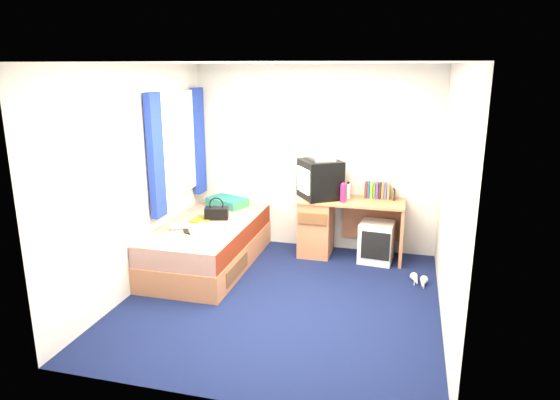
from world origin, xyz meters
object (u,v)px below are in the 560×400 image
(crt_tv, at_px, (320,179))
(pink_water_bottle, at_px, (343,194))
(bed, at_px, (209,244))
(towel, at_px, (208,229))
(aerosol_can, at_px, (348,191))
(magazine, at_px, (202,220))
(vcr, at_px, (321,157))
(picture_frame, at_px, (394,194))
(storage_cube, at_px, (377,242))
(pillow, at_px, (227,202))
(water_bottle, at_px, (180,227))
(handbag, at_px, (217,213))
(colour_swatch_fan, at_px, (188,237))
(desk, at_px, (330,224))
(white_heels, at_px, (419,281))
(remote_control, at_px, (186,232))

(crt_tv, relative_size, pink_water_bottle, 3.02)
(bed, xyz_separation_m, towel, (0.15, -0.36, 0.32))
(aerosol_can, height_order, magazine, aerosol_can)
(vcr, height_order, pink_water_bottle, vcr)
(aerosol_can, relative_size, towel, 0.70)
(picture_frame, xyz_separation_m, towel, (-1.99, -1.23, -0.23))
(crt_tv, distance_m, vcr, 0.28)
(storage_cube, height_order, towel, towel)
(bed, xyz_separation_m, magazine, (-0.12, 0.08, 0.28))
(pillow, xyz_separation_m, water_bottle, (-0.17, -1.08, -0.02))
(vcr, bearing_deg, handbag, -94.67)
(handbag, bearing_deg, pillow, 81.76)
(magazine, bearing_deg, colour_swatch_fan, -79.70)
(desk, height_order, vcr, vcr)
(desk, xyz_separation_m, aerosol_can, (0.21, 0.05, 0.44))
(pillow, distance_m, picture_frame, 2.20)
(picture_frame, bearing_deg, crt_tv, -178.12)
(vcr, distance_m, water_bottle, 1.92)
(pillow, height_order, white_heels, pillow)
(water_bottle, bearing_deg, storage_cube, 23.73)
(bed, relative_size, picture_frame, 14.29)
(picture_frame, height_order, handbag, picture_frame)
(crt_tv, relative_size, water_bottle, 3.27)
(vcr, bearing_deg, desk, 58.87)
(aerosol_can, xyz_separation_m, white_heels, (0.92, -0.75, -0.81))
(water_bottle, xyz_separation_m, remote_control, (0.12, -0.09, -0.03))
(picture_frame, distance_m, white_heels, 1.19)
(water_bottle, bearing_deg, bed, 55.57)
(storage_cube, distance_m, colour_swatch_fan, 2.33)
(handbag, height_order, white_heels, handbag)
(colour_swatch_fan, bearing_deg, picture_frame, 33.43)
(handbag, bearing_deg, picture_frame, 2.14)
(picture_frame, distance_m, handbag, 2.23)
(pillow, relative_size, desk, 0.39)
(storage_cube, xyz_separation_m, handbag, (-1.94, -0.46, 0.37))
(picture_frame, xyz_separation_m, remote_control, (-2.24, -1.28, -0.27))
(pillow, bearing_deg, crt_tv, -1.22)
(water_bottle, height_order, colour_swatch_fan, water_bottle)
(crt_tv, relative_size, remote_control, 4.09)
(storage_cube, distance_m, aerosol_can, 0.73)
(picture_frame, distance_m, aerosol_can, 0.57)
(pillow, bearing_deg, colour_swatch_fan, -88.52)
(desk, bearing_deg, handbag, -157.59)
(handbag, bearing_deg, aerosol_can, 5.52)
(magazine, xyz_separation_m, remote_control, (0.03, -0.49, 0.00))
(handbag, bearing_deg, bed, -116.73)
(bed, distance_m, colour_swatch_fan, 0.62)
(storage_cube, bearing_deg, magazine, -159.26)
(pillow, xyz_separation_m, remote_control, (-0.06, -1.17, -0.05))
(pink_water_bottle, bearing_deg, handbag, -164.73)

